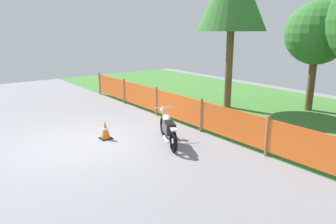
# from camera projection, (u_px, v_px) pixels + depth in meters

# --- Properties ---
(ground) EXTENTS (24.00, 24.00, 0.02)m
(ground) POSITION_uv_depth(u_px,v_px,m) (84.00, 144.00, 8.78)
(ground) COLOR gray
(grass_verge) EXTENTS (24.00, 7.95, 0.01)m
(grass_verge) POSITION_uv_depth(u_px,v_px,m) (252.00, 106.00, 13.01)
(grass_verge) COLOR #427A33
(grass_verge) RESTS_ON ground
(barrier_fence) EXTENTS (12.02, 0.08, 1.05)m
(barrier_fence) POSITION_uv_depth(u_px,v_px,m) (177.00, 107.00, 10.56)
(barrier_fence) COLOR olive
(barrier_fence) RESTS_ON ground
(tree_near_left) EXTENTS (2.31, 2.31, 4.08)m
(tree_near_left) POSITION_uv_depth(u_px,v_px,m) (317.00, 34.00, 11.59)
(tree_near_left) COLOR brown
(tree_near_left) RESTS_ON ground
(motorcycle_lead) EXTENTS (1.77, 0.94, 0.90)m
(motorcycle_lead) POSITION_uv_depth(u_px,v_px,m) (168.00, 128.00, 8.69)
(motorcycle_lead) COLOR black
(motorcycle_lead) RESTS_ON ground
(traffic_cone) EXTENTS (0.32, 0.32, 0.53)m
(traffic_cone) POSITION_uv_depth(u_px,v_px,m) (105.00, 130.00, 9.08)
(traffic_cone) COLOR black
(traffic_cone) RESTS_ON ground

